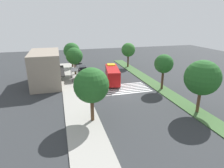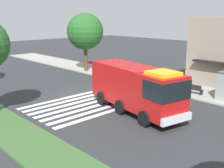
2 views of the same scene
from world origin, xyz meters
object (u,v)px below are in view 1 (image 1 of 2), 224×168
Objects in this scene: bench_near_shelter at (78,83)px; median_tree_far_west at (202,78)px; bus_stop_shelter at (76,72)px; bench_west_of_shelter at (80,89)px; street_lamp at (76,61)px; fire_truck at (112,74)px; sidewalk_tree_west at (74,56)px; parked_car_mid at (78,60)px; median_tree_west at (164,64)px; sidewalk_tree_far_west at (91,85)px; parked_car_west at (83,69)px; median_tree_center at (128,50)px; sidewalk_tree_center at (72,51)px.

median_tree_far_west is at bearing -137.72° from bench_near_shelter.
bus_stop_shelter is 2.19× the size of bench_west_of_shelter.
median_tree_far_west reaches higher than street_lamp.
fire_truck is 5.81× the size of bench_near_shelter.
sidewalk_tree_west is at bearing 48.86° from fire_truck.
parked_car_mid is at bearing -6.36° from bench_near_shelter.
median_tree_west is at bearing -135.22° from sidewalk_tree_west.
fire_truck is 1.24× the size of sidewalk_tree_far_west.
street_lamp is 0.71× the size of median_tree_far_west.
parked_car_mid is (23.21, 5.07, -1.14)m from fire_truck.
street_lamp is at bearing 47.87° from fire_truck.
median_tree_west reaches higher than fire_truck.
street_lamp reaches higher than bus_stop_shelter.
bench_west_of_shelter is (-14.78, 2.54, -0.27)m from parked_car_west.
fire_truck is at bearing -64.10° from bench_west_of_shelter.
median_tree_center is (13.05, -8.56, 3.08)m from fire_truck.
median_tree_far_west is (-40.60, -13.63, 4.65)m from parked_car_mid.
sidewalk_tree_center is 38.29m from median_tree_far_west.
bench_near_shelter is 24.55m from median_tree_far_west.
sidewalk_tree_far_west reaches higher than sidewalk_tree_center.
median_tree_west is at bearing -124.61° from bus_stop_shelter.
sidewalk_tree_far_west reaches higher than bench_west_of_shelter.
sidewalk_tree_far_west is (-11.87, -0.34, 4.67)m from bench_west_of_shelter.
street_lamp is at bearing -177.29° from sidewalk_tree_center.
sidewalk_tree_far_west is 32.71m from median_tree_center.
parked_car_west is at bearing 37.40° from median_tree_west.
bench_west_of_shelter is (-26.90, 2.54, -0.31)m from parked_car_mid.
median_tree_west is (10.64, -0.00, -0.28)m from median_tree_far_west.
median_tree_west reaches higher than bus_stop_shelter.
fire_truck is at bearing -142.68° from street_lamp.
median_tree_center reaches higher than fire_truck.
bench_near_shelter is at bearing 42.28° from median_tree_far_west.
sidewalk_tree_center is (-5.75, 2.20, 3.93)m from parked_car_mid.
sidewalk_tree_west is 0.97× the size of median_tree_west.
bench_near_shelter is 4.10m from bench_west_of_shelter.
sidewalk_tree_center is (6.37, 2.20, 3.97)m from parked_car_west.
parked_car_mid is at bearing -3.25° from sidewalk_tree_far_west.
bus_stop_shelter is (-18.81, 2.52, 0.99)m from parked_car_mid.
sidewalk_tree_west is at bearing 170.23° from parked_car_mid.
parked_car_mid is 7.30m from sidewalk_tree_center.
parked_car_mid is at bearing -5.40° from bench_west_of_shelter.
median_tree_center is (12.65, -16.18, 4.52)m from bench_near_shelter.
sidewalk_tree_far_west is at bearing 165.53° from fire_truck.
parked_car_west is at bearing -13.38° from bench_near_shelter.
sidewalk_tree_far_west is at bearing 151.04° from median_tree_center.
street_lamp is at bearing 30.31° from median_tree_far_west.
bus_stop_shelter reaches higher than parked_car_mid.
street_lamp is (-2.07, 1.80, 2.67)m from parked_car_west.
parked_car_mid is 27.03m from bench_west_of_shelter.
fire_truck is 1.37× the size of sidewalk_tree_west.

